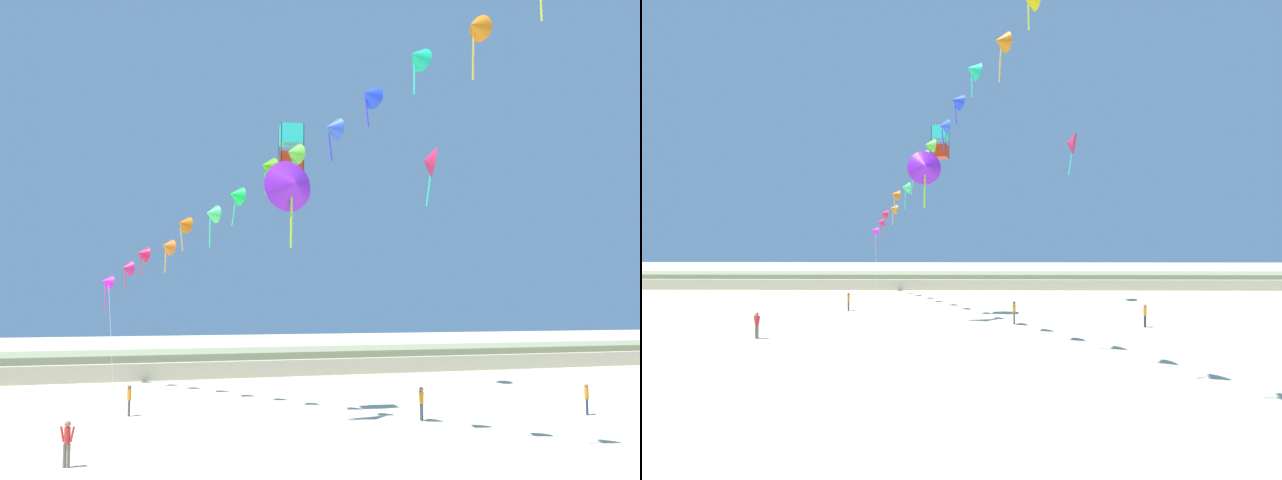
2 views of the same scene
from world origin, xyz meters
TOP-DOWN VIEW (x-y plane):
  - ground_plane at (0.00, 0.00)m, footprint 240.00×240.00m
  - dune_ridge at (0.00, 38.82)m, footprint 120.00×9.98m
  - person_near_left at (3.19, 10.56)m, footprint 0.23×0.59m
  - person_near_right at (-13.66, 5.29)m, footprint 0.56×0.32m
  - person_mid_center at (12.50, 9.43)m, footprint 0.43×0.50m
  - person_far_left at (-11.04, 16.64)m, footprint 0.22×0.57m
  - kite_banner_string at (-3.70, 13.24)m, footprint 18.08×40.16m
  - large_kite_low_lead at (10.58, 23.65)m, footprint 1.88×2.61m
  - large_kite_mid_trail at (-3.61, 11.16)m, footprint 2.78×1.45m
  - large_kite_high_solo at (-2.65, 14.72)m, footprint 1.49×1.49m

SIDE VIEW (x-z plane):
  - ground_plane at x=0.00m, z-range 0.00..0.00m
  - person_far_left at x=-11.04m, z-range 0.13..1.76m
  - person_mid_center at x=12.50m, z-range 0.13..1.79m
  - person_near_right at x=-13.66m, z-range 0.13..1.80m
  - dune_ridge at x=0.00m, z-range -0.01..1.95m
  - person_near_left at x=3.19m, z-range 0.13..1.82m
  - large_kite_mid_trail at x=-3.61m, z-range 9.69..14.24m
  - kite_banner_string at x=-3.70m, z-range 3.63..23.58m
  - large_kite_high_solo at x=-2.65m, z-range 13.36..16.04m
  - large_kite_low_lead at x=10.58m, z-range 14.40..18.99m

